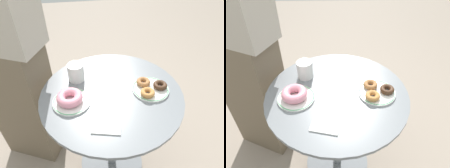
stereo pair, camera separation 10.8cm
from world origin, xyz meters
TOP-DOWN VIEW (x-y plane):
  - ground_plane at (0.00, 0.00)m, footprint 7.00×7.00m
  - cafe_table at (0.00, 0.00)m, footprint 0.75×0.75m
  - plate_left at (-0.21, -0.04)m, footprint 0.19×0.19m
  - plate_right at (0.21, -0.01)m, footprint 0.19×0.19m
  - donut_pink_frosted at (-0.21, -0.04)m, footprint 0.14×0.14m
  - donut_chocolate at (0.26, -0.01)m, footprint 0.10×0.10m
  - donut_cinnamon at (0.18, 0.03)m, footprint 0.10×0.10m
  - donut_old_fashioned at (0.18, -0.05)m, footprint 0.10×0.10m
  - paper_napkin at (-0.05, -0.20)m, footprint 0.15×0.14m
  - coffee_mug at (-0.18, 0.15)m, footprint 0.09×0.13m
  - person_figure at (-0.54, 0.24)m, footprint 0.49×0.38m

SIDE VIEW (x-z plane):
  - ground_plane at x=0.00m, z-range -0.02..0.00m
  - cafe_table at x=0.00m, z-range 0.11..0.81m
  - paper_napkin at x=-0.05m, z-range 0.70..0.71m
  - plate_left at x=-0.21m, z-range 0.70..0.72m
  - plate_right at x=0.21m, z-range 0.70..0.72m
  - donut_chocolate at x=0.26m, z-range 0.72..0.74m
  - donut_cinnamon at x=0.18m, z-range 0.72..0.74m
  - donut_old_fashioned at x=0.18m, z-range 0.72..0.74m
  - donut_pink_frosted at x=-0.21m, z-range 0.72..0.76m
  - coffee_mug at x=-0.18m, z-range 0.70..0.80m
  - person_figure at x=-0.54m, z-range -0.01..1.68m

